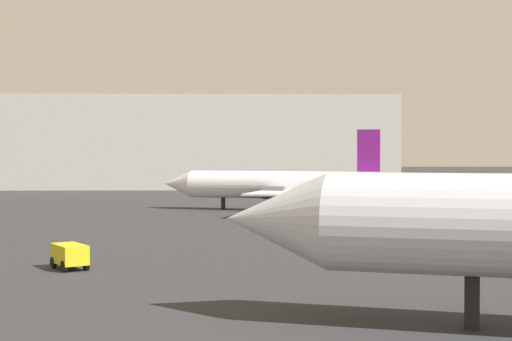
{
  "coord_description": "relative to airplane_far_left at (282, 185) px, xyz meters",
  "views": [
    {
      "loc": [
        2.34,
        -12.58,
        6.14
      ],
      "look_at": [
        3.43,
        50.92,
        4.58
      ],
      "focal_mm": 53.99,
      "sensor_mm": 36.0,
      "label": 1
    }
  ],
  "objects": [
    {
      "name": "terminal_building",
      "position": [
        -14.66,
        53.87,
        4.97
      ],
      "size": [
        71.57,
        23.06,
        15.28
      ],
      "primitive_type": "cube",
      "color": "#B7B7B2",
      "rests_on": "ground_plane"
    },
    {
      "name": "baggage_cart",
      "position": [
        -13.14,
        -39.35,
        -1.91
      ],
      "size": [
        2.37,
        2.72,
        1.3
      ],
      "rotation": [
        0.0,
        0.0,
        5.27
      ],
      "color": "gold",
      "rests_on": "ground_plane"
    },
    {
      "name": "airplane_far_left",
      "position": [
        0.0,
        0.0,
        0.0
      ],
      "size": [
        25.63,
        22.35,
        8.37
      ],
      "rotation": [
        0.0,
        0.0,
        2.84
      ],
      "color": "white",
      "rests_on": "ground_plane"
    }
  ]
}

